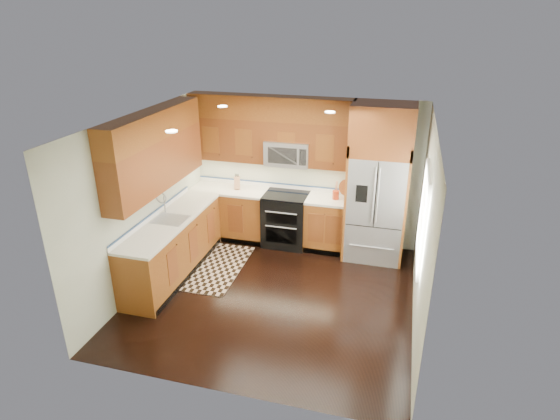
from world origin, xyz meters
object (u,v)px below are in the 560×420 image
(knife_block, at_px, (237,183))
(utensil_crock, at_px, (336,193))
(rug, at_px, (212,266))
(refrigerator, at_px, (378,184))
(range, at_px, (286,220))

(knife_block, distance_m, utensil_crock, 1.79)
(rug, relative_size, utensil_crock, 5.07)
(refrigerator, xyz_separation_m, rug, (-2.50, -1.11, -1.30))
(refrigerator, height_order, knife_block, refrigerator)
(refrigerator, bearing_deg, rug, -156.14)
(range, xyz_separation_m, refrigerator, (1.55, -0.04, 0.83))
(refrigerator, relative_size, utensil_crock, 8.18)
(refrigerator, bearing_deg, knife_block, 177.38)
(knife_block, bearing_deg, refrigerator, -2.62)
(range, bearing_deg, refrigerator, -1.40)
(range, height_order, knife_block, knife_block)
(refrigerator, bearing_deg, range, 178.60)
(refrigerator, distance_m, knife_block, 2.49)
(refrigerator, relative_size, rug, 1.61)
(range, relative_size, knife_block, 3.39)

